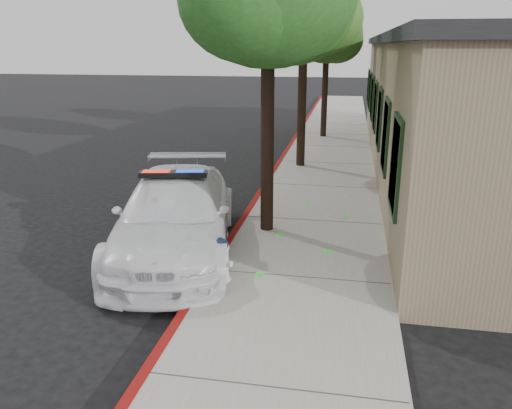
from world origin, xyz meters
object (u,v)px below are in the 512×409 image
at_px(street_tree_mid, 305,12).
at_px(police_car, 175,215).
at_px(fire_hydrant, 221,259).
at_px(street_tree_far, 328,36).
at_px(clapboard_building, 494,107).

bearing_deg(street_tree_mid, police_car, -102.85).
distance_m(fire_hydrant, street_tree_mid, 9.94).
bearing_deg(street_tree_far, street_tree_mid, -94.49).
bearing_deg(fire_hydrant, street_tree_mid, 107.70).
relative_size(clapboard_building, street_tree_far, 3.78).
xyz_separation_m(police_car, fire_hydrant, (1.25, -1.37, -0.24)).
height_order(police_car, fire_hydrant, police_car).
height_order(clapboard_building, street_tree_far, street_tree_far).
bearing_deg(clapboard_building, police_car, -133.48).
distance_m(police_car, fire_hydrant, 1.87).
bearing_deg(fire_hydrant, police_car, 153.12).
height_order(clapboard_building, police_car, clapboard_building).
bearing_deg(fire_hydrant, street_tree_far, 107.13).
height_order(street_tree_mid, street_tree_far, street_tree_mid).
height_order(police_car, street_tree_far, street_tree_far).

